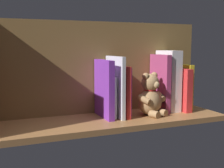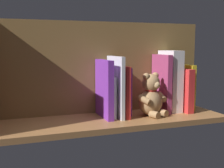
% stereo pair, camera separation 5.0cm
% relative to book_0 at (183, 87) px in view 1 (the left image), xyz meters
% --- Properties ---
extents(ground_plane, '(0.92, 0.29, 0.02)m').
position_rel_book_0_xyz_m(ground_plane, '(0.37, 0.05, -0.11)').
color(ground_plane, '#9E6B3D').
extents(shelf_back_panel, '(0.92, 0.02, 0.39)m').
position_rel_book_0_xyz_m(shelf_back_panel, '(0.37, -0.07, 0.09)').
color(shelf_back_panel, olive).
rests_on(shelf_back_panel, ground_plane).
extents(book_0, '(0.02, 0.13, 0.20)m').
position_rel_book_0_xyz_m(book_0, '(0.00, 0.00, 0.00)').
color(book_0, yellow).
rests_on(book_0, ground_plane).
extents(book_1, '(0.03, 0.16, 0.19)m').
position_rel_book_0_xyz_m(book_1, '(0.03, 0.02, -0.01)').
color(book_1, red).
rests_on(book_1, ground_plane).
extents(dictionary_thick_white, '(0.05, 0.13, 0.27)m').
position_rel_book_0_xyz_m(dictionary_thick_white, '(0.08, 0.00, 0.03)').
color(dictionary_thick_white, white).
rests_on(dictionary_thick_white, ground_plane).
extents(book_2, '(0.02, 0.14, 0.25)m').
position_rel_book_0_xyz_m(book_2, '(0.13, 0.01, 0.02)').
color(book_2, '#B23F72').
rests_on(book_2, ground_plane).
extents(teddy_bear, '(0.14, 0.13, 0.18)m').
position_rel_book_0_xyz_m(teddy_bear, '(0.20, 0.06, -0.02)').
color(teddy_bear, tan).
rests_on(teddy_bear, ground_plane).
extents(book_3, '(0.02, 0.12, 0.20)m').
position_rel_book_0_xyz_m(book_3, '(0.30, -0.01, -0.00)').
color(book_3, purple).
rests_on(book_3, ground_plane).
extents(book_4, '(0.02, 0.17, 0.21)m').
position_rel_book_0_xyz_m(book_4, '(0.32, 0.02, 0.00)').
color(book_4, red).
rests_on(book_4, ground_plane).
extents(book_5, '(0.01, 0.17, 0.24)m').
position_rel_book_0_xyz_m(book_5, '(0.35, 0.02, 0.02)').
color(book_5, silver).
rests_on(book_5, ground_plane).
extents(book_6, '(0.01, 0.14, 0.17)m').
position_rel_book_0_xyz_m(book_6, '(0.37, 0.01, -0.02)').
color(book_6, silver).
rests_on(book_6, ground_plane).
extents(book_7, '(0.02, 0.17, 0.23)m').
position_rel_book_0_xyz_m(book_7, '(0.40, 0.02, 0.01)').
color(book_7, purple).
rests_on(book_7, ground_plane).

